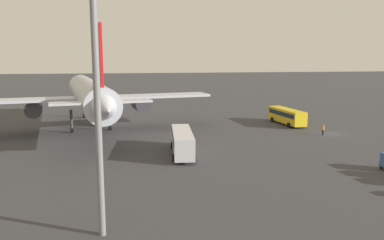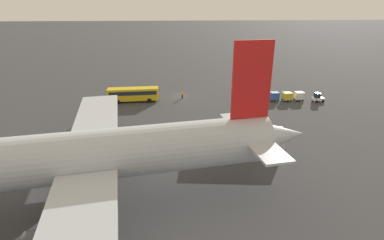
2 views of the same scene
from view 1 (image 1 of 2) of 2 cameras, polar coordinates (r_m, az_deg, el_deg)
name	(u,v)px [view 1 (image 1 of 2)]	position (r m, az deg, el deg)	size (l,w,h in m)	color
ground_plane	(331,134)	(71.13, 20.47, -2.01)	(600.00, 600.00, 0.00)	#38383A
airplane	(89,94)	(72.08, -15.42, 3.79)	(52.71, 45.51, 17.89)	#B2B7C1
shuttle_bus_near	(287,115)	(78.53, 14.22, 0.72)	(11.54, 3.54, 3.16)	gold
shuttle_bus_far	(182,141)	(52.23, -1.49, -3.14)	(12.05, 3.92, 3.30)	silver
worker_person	(323,130)	(69.70, 19.34, -1.44)	(0.38, 0.38, 1.74)	#1E1E2D
light_pole	(96,74)	(27.51, -14.41, 6.80)	(2.80, 0.70, 20.18)	slate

